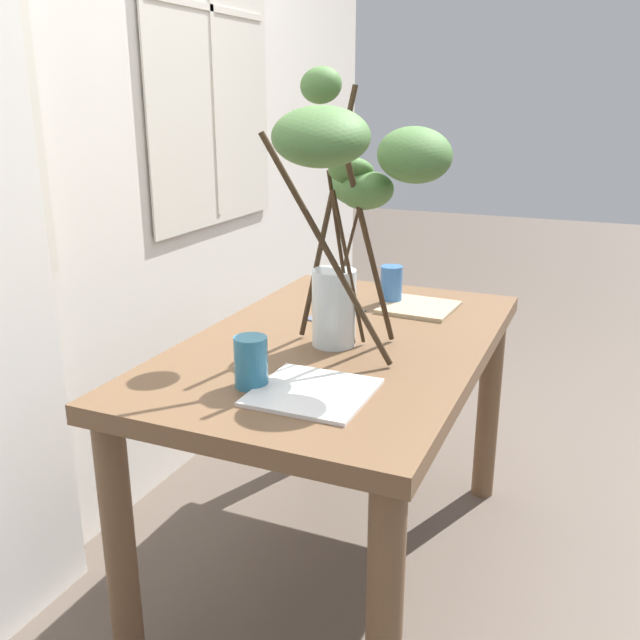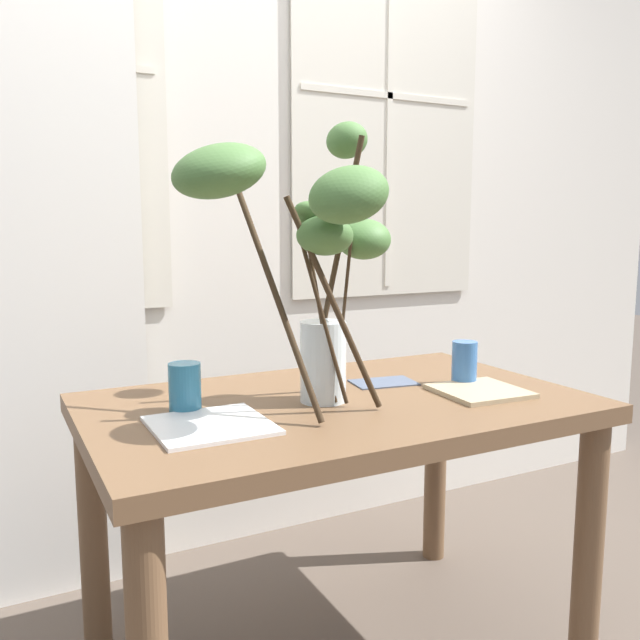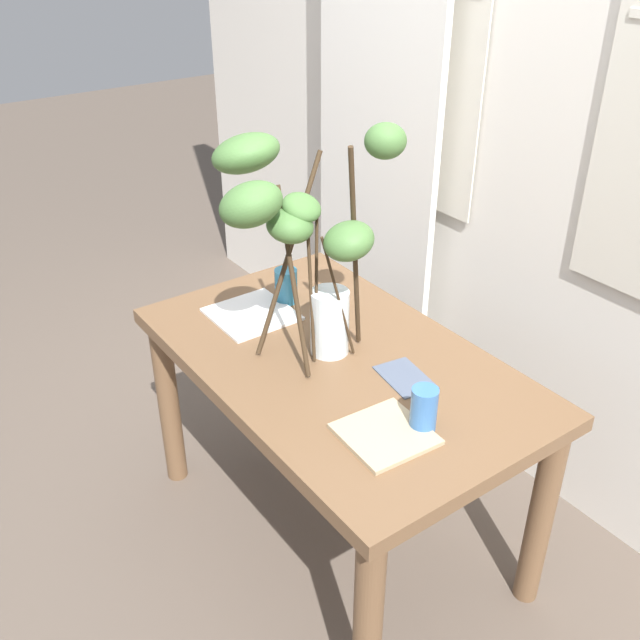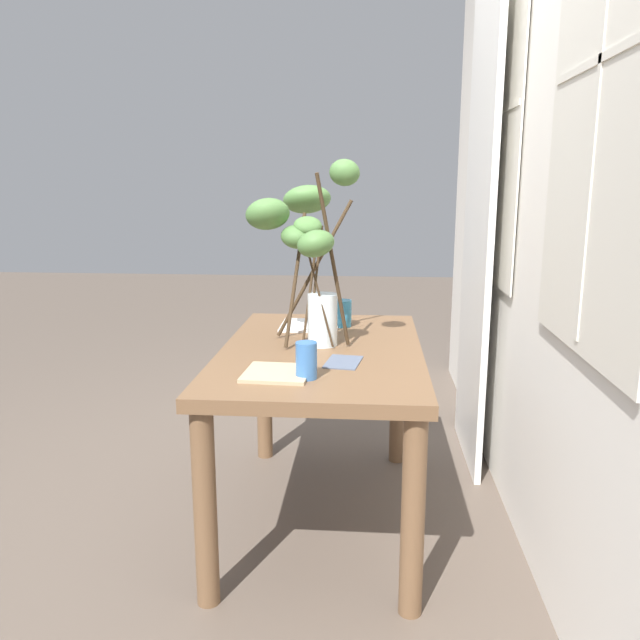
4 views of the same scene
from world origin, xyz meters
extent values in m
cube|color=silver|center=(0.00, 0.85, 1.43)|extent=(4.40, 0.12, 2.86)
cube|color=white|center=(-0.65, 0.78, 1.70)|extent=(0.78, 0.01, 1.50)
cube|color=silver|center=(-0.65, 0.78, 1.70)|extent=(0.85, 0.01, 1.57)
cube|color=silver|center=(-0.65, 0.77, 1.70)|extent=(0.02, 0.01, 1.50)
cube|color=silver|center=(-0.65, 0.77, 1.70)|extent=(0.78, 0.01, 0.02)
cube|color=white|center=(0.65, 0.78, 1.70)|extent=(0.78, 0.01, 1.50)
cube|color=silver|center=(0.65, 0.78, 1.70)|extent=(0.85, 0.01, 1.57)
cube|color=silver|center=(0.65, 0.77, 1.70)|extent=(0.02, 0.01, 1.50)
cube|color=silver|center=(0.65, 0.77, 1.70)|extent=(0.78, 0.01, 0.02)
cube|color=white|center=(-0.70, 0.70, 1.17)|extent=(0.71, 0.03, 2.34)
cube|color=brown|center=(0.00, 0.00, 0.72)|extent=(1.29, 0.79, 0.05)
cylinder|color=brown|center=(0.59, -0.34, 0.35)|extent=(0.08, 0.08, 0.69)
cylinder|color=brown|center=(-0.59, 0.34, 0.35)|extent=(0.08, 0.08, 0.69)
cylinder|color=brown|center=(0.59, 0.34, 0.35)|extent=(0.08, 0.08, 0.69)
cylinder|color=silver|center=(-0.04, 0.00, 0.84)|extent=(0.12, 0.12, 0.21)
cylinder|color=silver|center=(-0.04, 0.00, 0.78)|extent=(0.11, 0.11, 0.07)
cylinder|color=#382819|center=(0.01, -0.01, 0.95)|extent=(0.03, 0.12, 0.41)
ellipsoid|color=#477038|center=(0.07, -0.02, 1.16)|extent=(0.17, 0.18, 0.14)
cylinder|color=#382819|center=(-0.07, -0.05, 0.96)|extent=(0.12, 0.06, 0.42)
ellipsoid|color=#477038|center=(-0.09, -0.10, 1.17)|extent=(0.19, 0.19, 0.12)
cylinder|color=#382819|center=(-0.07, -0.03, 0.98)|extent=(0.08, 0.06, 0.47)
ellipsoid|color=#477038|center=(-0.09, -0.06, 1.22)|extent=(0.17, 0.16, 0.12)
cylinder|color=#382819|center=(-0.19, -0.05, 1.03)|extent=(0.11, 0.32, 0.57)
ellipsoid|color=#477038|center=(-0.34, -0.09, 1.31)|extent=(0.28, 0.27, 0.17)
cylinder|color=#382819|center=(-0.07, -0.11, 1.01)|extent=(0.24, 0.07, 0.52)
ellipsoid|color=#477038|center=(-0.10, -0.22, 1.26)|extent=(0.24, 0.24, 0.20)
cylinder|color=#382819|center=(0.02, 0.04, 1.08)|extent=(0.11, 0.14, 0.67)
ellipsoid|color=#477038|center=(0.07, 0.09, 1.42)|extent=(0.17, 0.17, 0.13)
cylinder|color=teal|center=(-0.39, 0.07, 0.80)|extent=(0.08, 0.08, 0.12)
cylinder|color=#386BAD|center=(0.41, -0.02, 0.80)|extent=(0.07, 0.07, 0.13)
cube|color=white|center=(-0.38, -0.08, 0.74)|extent=(0.26, 0.26, 0.01)
cube|color=tan|center=(0.38, -0.12, 0.75)|extent=(0.24, 0.24, 0.01)
cube|color=#4C566B|center=(0.21, 0.10, 0.74)|extent=(0.20, 0.15, 0.00)
camera|label=1|loc=(-1.72, -0.68, 1.39)|focal=39.28mm
camera|label=2|loc=(-0.82, -1.49, 1.19)|focal=37.12mm
camera|label=3|loc=(1.49, -1.13, 1.98)|focal=40.72mm
camera|label=4|loc=(2.45, 0.19, 1.39)|focal=35.71mm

